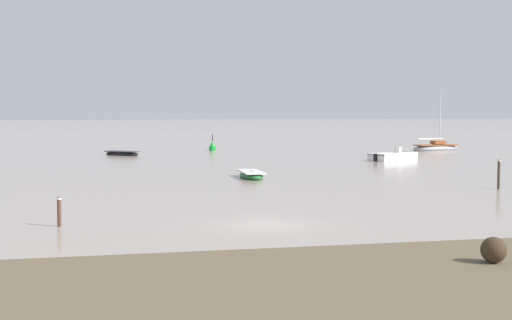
{
  "coord_description": "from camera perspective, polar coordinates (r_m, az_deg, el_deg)",
  "views": [
    {
      "loc": [
        -7.63,
        -31.28,
        5.09
      ],
      "look_at": [
        7.45,
        34.84,
        0.51
      ],
      "focal_mm": 50.94,
      "sensor_mm": 36.0,
      "label": 1
    }
  ],
  "objects": [
    {
      "name": "sailboat_moored_0",
      "position": [
        96.73,
        13.93,
        0.93
      ],
      "size": [
        7.07,
        3.24,
        7.63
      ],
      "rotation": [
        0.0,
        0.0,
        0.17
      ],
      "color": "gray",
      "rests_on": "ground"
    },
    {
      "name": "mooring_post_left",
      "position": [
        33.21,
        -15.19,
        -3.99
      ],
      "size": [
        0.22,
        0.22,
        1.44
      ],
      "color": "#4F3323",
      "rests_on": "ground"
    },
    {
      "name": "ground_plane",
      "position": [
        32.59,
        0.85,
        -5.11
      ],
      "size": [
        800.0,
        800.0,
        0.0
      ],
      "primitive_type": "plane",
      "color": "gray"
    },
    {
      "name": "seaweed_clump",
      "position": [
        24.68,
        18.16,
        -6.73
      ],
      "size": [
        0.84,
        0.84,
        0.84
      ],
      "primitive_type": "sphere",
      "color": "#372A1C",
      "rests_on": "mudflat_shore"
    },
    {
      "name": "rowboat_moored_0",
      "position": [
        84.88,
        -10.47,
        0.49
      ],
      "size": [
        4.37,
        3.93,
        0.69
      ],
      "rotation": [
        0.0,
        0.0,
        5.6
      ],
      "color": "black",
      "rests_on": "ground"
    },
    {
      "name": "mooring_post_right",
      "position": [
        49.78,
        18.52,
        -1.15
      ],
      "size": [
        0.22,
        0.22,
        2.14
      ],
      "color": "#3E3323",
      "rests_on": "ground"
    },
    {
      "name": "motorboat_moored_1",
      "position": [
        76.89,
        11.13,
        0.22
      ],
      "size": [
        6.64,
        4.91,
        2.18
      ],
      "rotation": [
        0.0,
        0.0,
        0.49
      ],
      "color": "white",
      "rests_on": "ground"
    },
    {
      "name": "channel_buoy",
      "position": [
        93.59,
        -3.43,
        1.02
      ],
      "size": [
        0.9,
        0.9,
        2.3
      ],
      "color": "#198C2D",
      "rests_on": "ground"
    },
    {
      "name": "rowboat_moored_2",
      "position": [
        55.27,
        -0.38,
        -1.21
      ],
      "size": [
        1.69,
        4.66,
        0.73
      ],
      "rotation": [
        0.0,
        0.0,
        4.69
      ],
      "color": "#23602D",
      "rests_on": "ground"
    }
  ]
}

